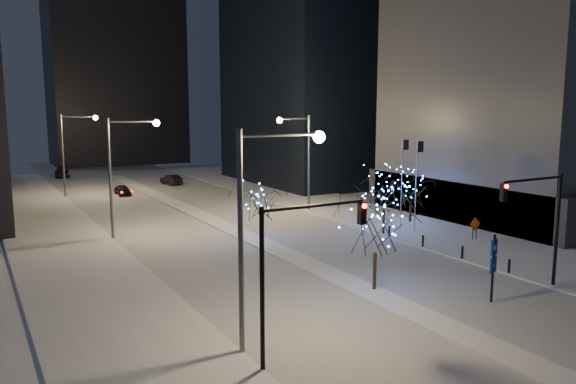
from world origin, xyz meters
TOP-DOWN VIEW (x-y plane):
  - ground at (0.00, 0.00)m, footprint 160.00×160.00m
  - road at (0.00, 35.00)m, footprint 20.00×130.00m
  - median at (0.00, 30.00)m, footprint 2.00×80.00m
  - east_sidewalk at (15.00, 20.00)m, footprint 10.00×90.00m
  - west_sidewalk at (-14.00, 20.00)m, footprint 8.00×90.00m
  - midrise_block at (34.00, 18.00)m, footprint 30.00×22.00m
  - plinth at (34.00, 18.00)m, footprint 30.00×24.00m
  - horizon_block at (6.00, 92.00)m, footprint 24.00×14.00m
  - street_lamp_w_near at (-8.94, 2.00)m, footprint 4.40×0.56m
  - street_lamp_w_mid at (-8.94, 27.00)m, footprint 4.40×0.56m
  - street_lamp_w_far at (-8.94, 52.00)m, footprint 4.40×0.56m
  - street_lamp_east at (10.08, 30.00)m, footprint 3.90×0.56m
  - traffic_signal_west at (-8.44, -0.00)m, footprint 5.26×0.43m
  - traffic_signal_east at (8.94, 1.00)m, footprint 5.26×0.43m
  - flagpoles at (13.37, 17.25)m, footprint 1.35×2.60m
  - bollards at (10.20, 10.00)m, footprint 0.16×12.16m
  - car_near at (-3.52, 50.32)m, footprint 1.53×3.78m
  - car_mid at (4.75, 56.56)m, footprint 2.13×4.43m
  - car_far at (-7.32, 73.05)m, footprint 2.74×5.44m
  - holiday_tree_median_near at (0.50, 5.81)m, footprint 5.81×5.81m
  - holiday_tree_median_far at (0.50, 20.56)m, footprint 4.98×4.98m
  - holiday_tree_plaza_near at (10.50, 17.12)m, footprint 4.48×4.48m
  - holiday_tree_plaza_far at (15.92, 19.79)m, footprint 4.07×4.07m
  - wayfinding_sign at (5.00, 1.00)m, footprint 0.69×0.28m
  - construction_sign at (15.55, 11.68)m, footprint 1.12×0.10m

SIDE VIEW (x-z plane):
  - ground at x=0.00m, z-range 0.00..0.00m
  - road at x=0.00m, z-range 0.00..0.02m
  - median at x=0.00m, z-range 0.00..0.15m
  - east_sidewalk at x=15.00m, z-range 0.00..0.15m
  - west_sidewalk at x=-14.00m, z-range 0.00..0.15m
  - bollards at x=10.20m, z-range 0.15..1.05m
  - car_near at x=-3.52m, z-range 0.00..1.29m
  - car_mid at x=4.75m, z-range 0.00..1.40m
  - car_far at x=-7.32m, z-range 0.00..1.52m
  - construction_sign at x=15.55m, z-range 0.34..2.18m
  - plinth at x=34.00m, z-range 0.00..4.00m
  - wayfinding_sign at x=5.00m, z-range 0.44..4.36m
  - holiday_tree_plaza_far at x=15.92m, z-range 0.75..5.53m
  - holiday_tree_median_far at x=0.50m, z-range 0.84..5.67m
  - holiday_tree_plaza_near at x=10.50m, z-range 1.05..6.77m
  - holiday_tree_median_near at x=0.50m, z-range 1.09..7.06m
  - traffic_signal_west at x=-8.44m, z-range 1.26..8.26m
  - traffic_signal_east at x=8.94m, z-range 1.26..8.26m
  - flagpoles at x=13.37m, z-range 0.80..8.80m
  - street_lamp_east at x=10.08m, z-range 1.45..11.45m
  - street_lamp_w_near at x=-8.94m, z-range 1.50..11.50m
  - street_lamp_w_mid at x=-8.94m, z-range 1.50..11.50m
  - street_lamp_w_far at x=-8.94m, z-range 1.50..11.50m
  - midrise_block at x=34.00m, z-range 0.00..30.00m
  - horizon_block at x=6.00m, z-range 0.00..42.00m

